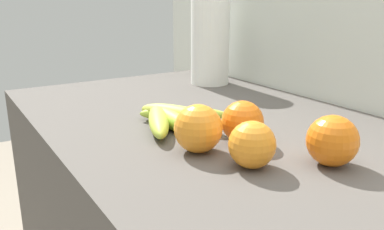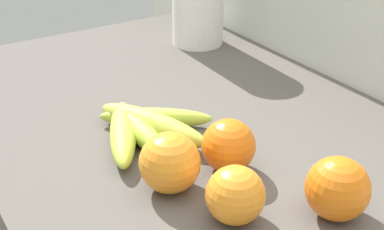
# 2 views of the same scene
# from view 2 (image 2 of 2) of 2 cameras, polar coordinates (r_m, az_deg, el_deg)

# --- Properties ---
(banana_bunch) EXTENTS (0.21, 0.22, 0.04)m
(banana_bunch) POSITION_cam_2_polar(r_m,az_deg,el_deg) (0.84, -5.45, -1.23)
(banana_bunch) COLOR #B5C93F
(banana_bunch) RESTS_ON counter
(orange_back_left) EXTENTS (0.08, 0.08, 0.08)m
(orange_back_left) POSITION_cam_2_polar(r_m,az_deg,el_deg) (0.71, -2.40, -5.15)
(orange_back_left) COLOR orange
(orange_back_left) RESTS_ON counter
(orange_front) EXTENTS (0.07, 0.07, 0.07)m
(orange_front) POSITION_cam_2_polar(r_m,az_deg,el_deg) (0.66, 4.69, -8.58)
(orange_front) COLOR orange
(orange_front) RESTS_ON counter
(orange_far_right) EXTENTS (0.08, 0.08, 0.08)m
(orange_far_right) POSITION_cam_2_polar(r_m,az_deg,el_deg) (0.75, 3.96, -3.32)
(orange_far_right) COLOR orange
(orange_far_right) RESTS_ON counter
(orange_center) EXTENTS (0.08, 0.08, 0.08)m
(orange_center) POSITION_cam_2_polar(r_m,az_deg,el_deg) (0.68, 15.38, -7.64)
(orange_center) COLOR orange
(orange_center) RESTS_ON counter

